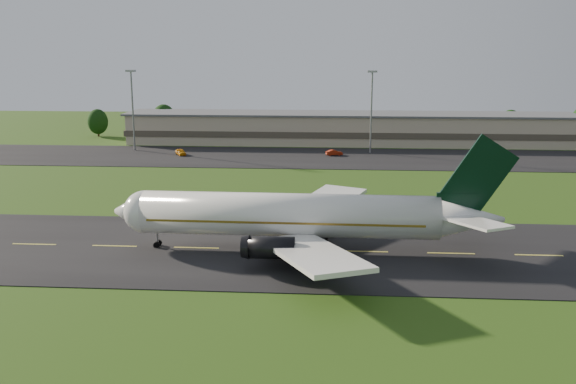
# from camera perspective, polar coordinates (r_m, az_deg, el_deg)

# --- Properties ---
(ground) EXTENTS (360.00, 360.00, 0.00)m
(ground) POSITION_cam_1_polar(r_m,az_deg,el_deg) (83.67, 6.82, -5.33)
(ground) COLOR #264110
(ground) RESTS_ON ground
(taxiway) EXTENTS (220.00, 30.00, 0.10)m
(taxiway) POSITION_cam_1_polar(r_m,az_deg,el_deg) (83.66, 6.82, -5.30)
(taxiway) COLOR black
(taxiway) RESTS_ON ground
(apron) EXTENTS (260.00, 30.00, 0.10)m
(apron) POSITION_cam_1_polar(r_m,az_deg,el_deg) (153.71, 5.60, 3.02)
(apron) COLOR black
(apron) RESTS_ON ground
(airliner) EXTENTS (51.25, 42.18, 15.57)m
(airliner) POSITION_cam_1_polar(r_m,az_deg,el_deg) (82.36, 0.71, -2.15)
(airliner) COLOR white
(airliner) RESTS_ON ground
(terminal) EXTENTS (145.00, 16.00, 8.40)m
(terminal) POSITION_cam_1_polar(r_m,az_deg,el_deg) (177.33, 7.51, 5.55)
(terminal) COLOR #BCA990
(terminal) RESTS_ON ground
(light_mast_west) EXTENTS (2.40, 1.20, 20.35)m
(light_mast_west) POSITION_cam_1_polar(r_m,az_deg,el_deg) (167.85, -13.68, 7.91)
(light_mast_west) COLOR gray
(light_mast_west) RESTS_ON ground
(light_mast_centre) EXTENTS (2.40, 1.20, 20.35)m
(light_mast_centre) POSITION_cam_1_polar(r_m,az_deg,el_deg) (160.28, 7.43, 7.95)
(light_mast_centre) COLOR gray
(light_mast_centre) RESTS_ON ground
(tree_line) EXTENTS (195.19, 9.03, 9.85)m
(tree_line) POSITION_cam_1_polar(r_m,az_deg,el_deg) (190.72, 16.35, 5.92)
(tree_line) COLOR black
(tree_line) RESTS_ON ground
(service_vehicle_a) EXTENTS (3.72, 4.71, 1.50)m
(service_vehicle_a) POSITION_cam_1_polar(r_m,az_deg,el_deg) (159.08, -9.52, 3.53)
(service_vehicle_a) COLOR orange
(service_vehicle_a) RESTS_ON apron
(service_vehicle_b) EXTENTS (4.30, 2.42, 1.34)m
(service_vehicle_b) POSITION_cam_1_polar(r_m,az_deg,el_deg) (156.87, 4.13, 3.51)
(service_vehicle_b) COLOR maroon
(service_vehicle_b) RESTS_ON apron
(service_vehicle_c) EXTENTS (5.15, 5.67, 1.47)m
(service_vehicle_c) POSITION_cam_1_polar(r_m,az_deg,el_deg) (151.78, 16.60, 2.73)
(service_vehicle_c) COLOR silver
(service_vehicle_c) RESTS_ON apron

